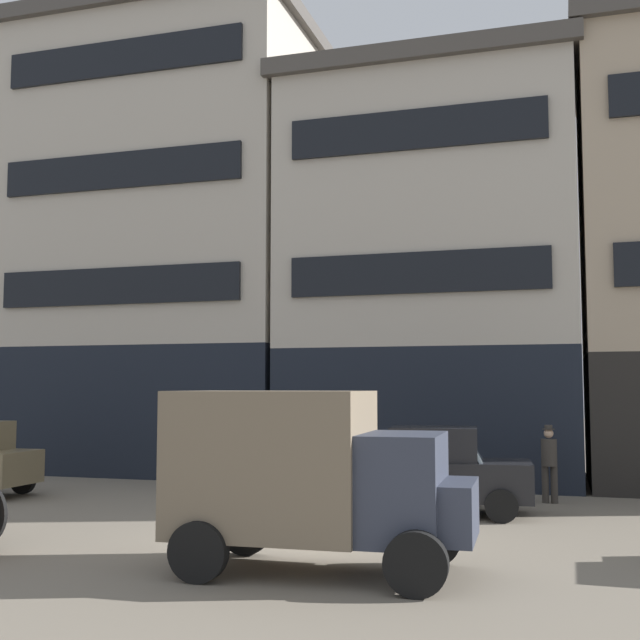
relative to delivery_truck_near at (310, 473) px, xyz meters
The scene contains 6 objects.
ground_plane 2.58m from the delivery_truck_near, 110.90° to the left, with size 120.00×120.00×0.00m, color slate.
building_far_left 16.63m from the delivery_truck_near, 126.01° to the left, with size 9.93×6.32×14.96m.
building_center_left 13.35m from the delivery_truck_near, 90.47° to the left, with size 8.76×6.32×12.04m.
delivery_truck_near is the anchor object (origin of this frame).
sedan_dark 5.96m from the delivery_truck_near, 80.09° to the left, with size 3.84×2.16×1.83m.
pedestrian_officer 8.83m from the delivery_truck_near, 68.67° to the left, with size 0.50×0.50×1.79m.
Camera 1 is at (4.32, -13.21, 2.68)m, focal length 44.74 mm.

